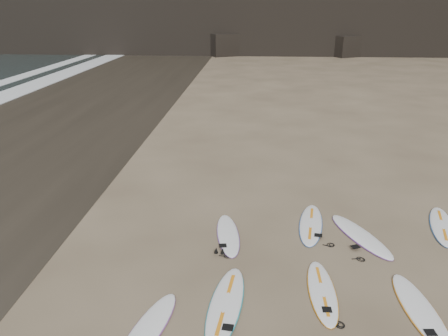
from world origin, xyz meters
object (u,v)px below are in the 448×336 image
(surfboard_3, at_px, (420,310))
(surfboard_8, at_px, (442,226))
(surfboard_0, at_px, (147,329))
(surfboard_1, at_px, (226,304))
(surfboard_7, at_px, (361,235))
(surfboard_6, at_px, (311,224))
(surfboard_5, at_px, (228,234))
(surfboard_2, at_px, (322,291))

(surfboard_3, height_order, surfboard_8, same)
(surfboard_0, xyz_separation_m, surfboard_1, (1.41, 0.83, 0.01))
(surfboard_0, bearing_deg, surfboard_8, 46.57)
(surfboard_1, height_order, surfboard_7, surfboard_1)
(surfboard_0, bearing_deg, surfboard_6, 65.20)
(surfboard_0, relative_size, surfboard_3, 0.92)
(surfboard_5, height_order, surfboard_7, surfboard_7)
(surfboard_5, xyz_separation_m, surfboard_7, (3.47, 0.16, 0.00))
(surfboard_1, relative_size, surfboard_8, 1.07)
(surfboard_6, bearing_deg, surfboard_7, -15.64)
(surfboard_0, xyz_separation_m, surfboard_6, (3.54, 4.40, 0.00))
(surfboard_1, bearing_deg, surfboard_0, -143.01)
(surfboard_3, bearing_deg, surfboard_5, 140.60)
(surfboard_0, height_order, surfboard_2, same)
(surfboard_1, xyz_separation_m, surfboard_2, (2.01, 0.56, -0.01))
(surfboard_1, relative_size, surfboard_3, 1.06)
(surfboard_3, height_order, surfboard_6, surfboard_6)
(surfboard_0, height_order, surfboard_6, surfboard_6)
(surfboard_3, xyz_separation_m, surfboard_6, (-1.73, 3.49, 0.00))
(surfboard_1, distance_m, surfboard_8, 6.80)
(surfboard_5, bearing_deg, surfboard_6, 9.50)
(surfboard_2, relative_size, surfboard_8, 0.94)
(surfboard_2, relative_size, surfboard_3, 0.93)
(surfboard_7, distance_m, surfboard_8, 2.45)
(surfboard_1, height_order, surfboard_5, surfboard_1)
(surfboard_1, relative_size, surfboard_2, 1.14)
(surfboard_0, relative_size, surfboard_8, 0.93)
(surfboard_1, distance_m, surfboard_5, 2.85)
(surfboard_3, relative_size, surfboard_7, 0.97)
(surfboard_1, height_order, surfboard_8, surfboard_1)
(surfboard_3, distance_m, surfboard_5, 4.85)
(surfboard_7, bearing_deg, surfboard_3, -103.15)
(surfboard_1, distance_m, surfboard_7, 4.50)
(surfboard_1, xyz_separation_m, surfboard_5, (-0.12, 2.85, -0.01))
(surfboard_0, distance_m, surfboard_2, 3.69)
(surfboard_7, bearing_deg, surfboard_8, -6.32)
(surfboard_0, xyz_separation_m, surfboard_2, (3.42, 1.39, 0.00))
(surfboard_2, xyz_separation_m, surfboard_3, (1.85, -0.48, 0.00))
(surfboard_0, distance_m, surfboard_6, 5.64)
(surfboard_1, relative_size, surfboard_7, 1.03)
(surfboard_0, relative_size, surfboard_5, 1.00)
(surfboard_1, height_order, surfboard_3, surfboard_1)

